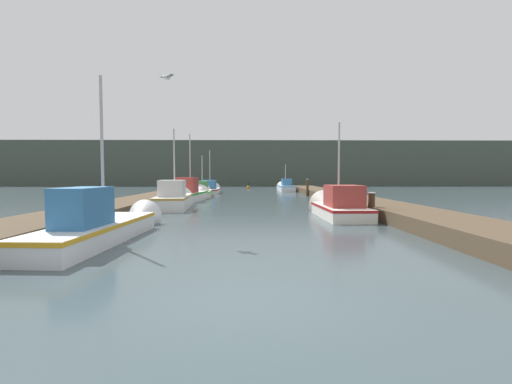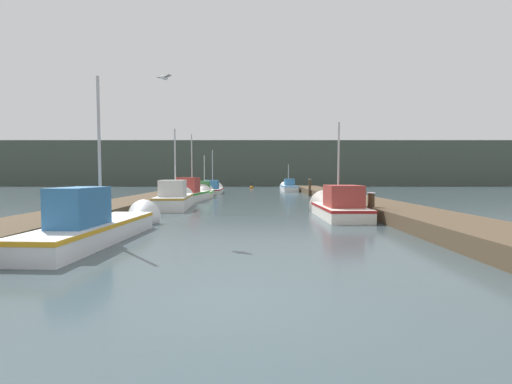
{
  "view_description": "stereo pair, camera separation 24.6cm",
  "coord_description": "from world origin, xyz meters",
  "px_view_note": "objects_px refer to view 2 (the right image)",
  "views": [
    {
      "loc": [
        0.11,
        -4.7,
        1.81
      ],
      "look_at": [
        0.39,
        13.85,
        0.86
      ],
      "focal_mm": 24.0,
      "sensor_mm": 36.0,
      "label": 1
    },
    {
      "loc": [
        0.36,
        -4.7,
        1.81
      ],
      "look_at": [
        0.39,
        13.85,
        0.86
      ],
      "focal_mm": 24.0,
      "sensor_mm": 36.0,
      "label": 2
    }
  ],
  "objects_px": {
    "mooring_piling_2": "(199,188)",
    "mooring_piling_1": "(370,206)",
    "fishing_boat_6": "(287,187)",
    "mooring_piling_0": "(309,187)",
    "fishing_boat_3": "(193,193)",
    "fishing_boat_1": "(336,206)",
    "channel_buoy": "(251,187)",
    "fishing_boat_5": "(212,189)",
    "fishing_boat_0": "(103,224)",
    "fishing_boat_2": "(175,198)",
    "seagull_lead": "(163,78)",
    "fishing_boat_4": "(204,192)"
  },
  "relations": [
    {
      "from": "fishing_boat_0",
      "to": "mooring_piling_1",
      "type": "relative_size",
      "value": 5.72
    },
    {
      "from": "fishing_boat_2",
      "to": "mooring_piling_1",
      "type": "height_order",
      "value": "fishing_boat_2"
    },
    {
      "from": "fishing_boat_2",
      "to": "mooring_piling_1",
      "type": "relative_size",
      "value": 5.05
    },
    {
      "from": "mooring_piling_1",
      "to": "mooring_piling_2",
      "type": "height_order",
      "value": "mooring_piling_1"
    },
    {
      "from": "fishing_boat_3",
      "to": "seagull_lead",
      "type": "xyz_separation_m",
      "value": [
        1.55,
        -13.1,
        4.32
      ]
    },
    {
      "from": "fishing_boat_0",
      "to": "fishing_boat_3",
      "type": "height_order",
      "value": "fishing_boat_3"
    },
    {
      "from": "seagull_lead",
      "to": "fishing_boat_5",
      "type": "bearing_deg",
      "value": -51.92
    },
    {
      "from": "fishing_boat_6",
      "to": "mooring_piling_0",
      "type": "relative_size",
      "value": 4.32
    },
    {
      "from": "fishing_boat_5",
      "to": "mooring_piling_1",
      "type": "bearing_deg",
      "value": -67.18
    },
    {
      "from": "fishing_boat_4",
      "to": "channel_buoy",
      "type": "distance_m",
      "value": 15.78
    },
    {
      "from": "fishing_boat_6",
      "to": "channel_buoy",
      "type": "height_order",
      "value": "fishing_boat_6"
    },
    {
      "from": "fishing_boat_4",
      "to": "mooring_piling_0",
      "type": "relative_size",
      "value": 4.13
    },
    {
      "from": "fishing_boat_5",
      "to": "mooring_piling_2",
      "type": "bearing_deg",
      "value": -177.58
    },
    {
      "from": "fishing_boat_5",
      "to": "mooring_piling_2",
      "type": "distance_m",
      "value": 1.29
    },
    {
      "from": "fishing_boat_6",
      "to": "fishing_boat_3",
      "type": "bearing_deg",
      "value": -120.54
    },
    {
      "from": "fishing_boat_0",
      "to": "fishing_boat_2",
      "type": "bearing_deg",
      "value": 93.54
    },
    {
      "from": "fishing_boat_2",
      "to": "seagull_lead",
      "type": "xyz_separation_m",
      "value": [
        1.53,
        -7.86,
        4.3
      ]
    },
    {
      "from": "mooring_piling_1",
      "to": "seagull_lead",
      "type": "distance_m",
      "value": 9.13
    },
    {
      "from": "mooring_piling_2",
      "to": "seagull_lead",
      "type": "bearing_deg",
      "value": -83.31
    },
    {
      "from": "seagull_lead",
      "to": "fishing_boat_0",
      "type": "bearing_deg",
      "value": 75.68
    },
    {
      "from": "seagull_lead",
      "to": "fishing_boat_2",
      "type": "bearing_deg",
      "value": -44.37
    },
    {
      "from": "mooring_piling_2",
      "to": "fishing_boat_3",
      "type": "bearing_deg",
      "value": -83.4
    },
    {
      "from": "fishing_boat_2",
      "to": "fishing_boat_6",
      "type": "bearing_deg",
      "value": 62.71
    },
    {
      "from": "mooring_piling_0",
      "to": "channel_buoy",
      "type": "relative_size",
      "value": 1.48
    },
    {
      "from": "mooring_piling_1",
      "to": "seagull_lead",
      "type": "xyz_separation_m",
      "value": [
        -7.5,
        -2.98,
        4.26
      ]
    },
    {
      "from": "fishing_boat_1",
      "to": "fishing_boat_6",
      "type": "relative_size",
      "value": 0.81
    },
    {
      "from": "fishing_boat_6",
      "to": "mooring_piling_0",
      "type": "xyz_separation_m",
      "value": [
        0.96,
        -9.25,
        0.3
      ]
    },
    {
      "from": "fishing_boat_5",
      "to": "seagull_lead",
      "type": "relative_size",
      "value": 11.25
    },
    {
      "from": "fishing_boat_4",
      "to": "fishing_boat_6",
      "type": "relative_size",
      "value": 0.96
    },
    {
      "from": "mooring_piling_1",
      "to": "fishing_boat_0",
      "type": "bearing_deg",
      "value": -154.71
    },
    {
      "from": "fishing_boat_1",
      "to": "mooring_piling_0",
      "type": "height_order",
      "value": "fishing_boat_1"
    },
    {
      "from": "fishing_boat_1",
      "to": "fishing_boat_2",
      "type": "bearing_deg",
      "value": 153.17
    },
    {
      "from": "fishing_boat_3",
      "to": "channel_buoy",
      "type": "distance_m",
      "value": 20.44
    },
    {
      "from": "channel_buoy",
      "to": "mooring_piling_1",
      "type": "bearing_deg",
      "value": -80.17
    },
    {
      "from": "mooring_piling_1",
      "to": "mooring_piling_2",
      "type": "xyz_separation_m",
      "value": [
        -10.15,
        19.61,
        -0.06
      ]
    },
    {
      "from": "fishing_boat_1",
      "to": "channel_buoy",
      "type": "distance_m",
      "value": 29.45
    },
    {
      "from": "fishing_boat_1",
      "to": "mooring_piling_2",
      "type": "relative_size",
      "value": 5.18
    },
    {
      "from": "fishing_boat_0",
      "to": "fishing_boat_5",
      "type": "bearing_deg",
      "value": 92.77
    },
    {
      "from": "fishing_boat_0",
      "to": "fishing_boat_3",
      "type": "relative_size",
      "value": 1.1
    },
    {
      "from": "mooring_piling_1",
      "to": "seagull_lead",
      "type": "height_order",
      "value": "seagull_lead"
    },
    {
      "from": "fishing_boat_2",
      "to": "fishing_boat_3",
      "type": "distance_m",
      "value": 5.24
    },
    {
      "from": "fishing_boat_3",
      "to": "mooring_piling_2",
      "type": "relative_size",
      "value": 5.82
    },
    {
      "from": "fishing_boat_4",
      "to": "fishing_boat_6",
      "type": "height_order",
      "value": "fishing_boat_4"
    },
    {
      "from": "fishing_boat_3",
      "to": "fishing_boat_0",
      "type": "bearing_deg",
      "value": -84.46
    },
    {
      "from": "fishing_boat_5",
      "to": "mooring_piling_0",
      "type": "xyz_separation_m",
      "value": [
        8.75,
        -4.75,
        0.35
      ]
    },
    {
      "from": "mooring_piling_2",
      "to": "mooring_piling_1",
      "type": "bearing_deg",
      "value": -62.62
    },
    {
      "from": "fishing_boat_1",
      "to": "seagull_lead",
      "type": "relative_size",
      "value": 9.68
    },
    {
      "from": "fishing_boat_4",
      "to": "fishing_boat_3",
      "type": "bearing_deg",
      "value": -96.33
    },
    {
      "from": "fishing_boat_1",
      "to": "fishing_boat_3",
      "type": "bearing_deg",
      "value": 130.19
    },
    {
      "from": "mooring_piling_2",
      "to": "fishing_boat_5",
      "type": "bearing_deg",
      "value": 3.86
    }
  ]
}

